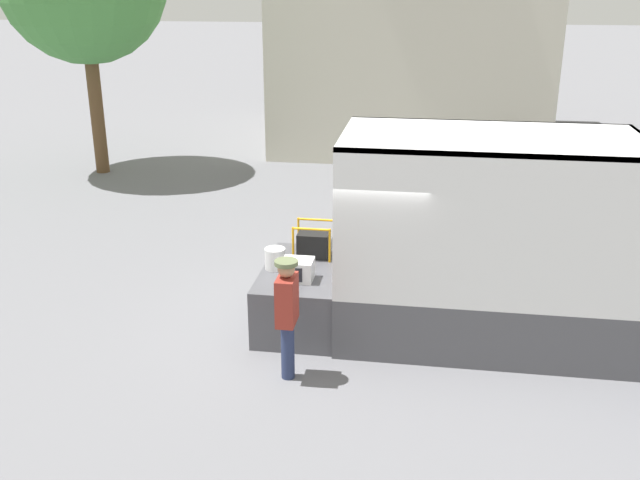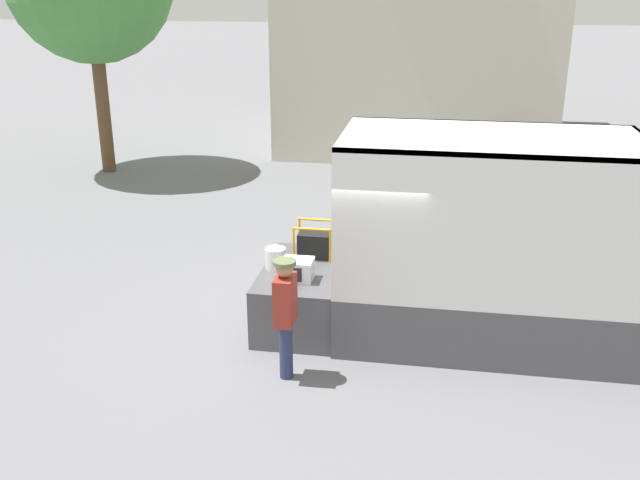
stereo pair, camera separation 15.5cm
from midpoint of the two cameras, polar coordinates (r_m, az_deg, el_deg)
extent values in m
plane|color=slate|center=(11.18, 2.13, -6.72)|extent=(160.00, 160.00, 0.00)
cube|color=#4C4C51|center=(10.95, 13.03, -5.28)|extent=(4.15, 2.21, 0.90)
cube|color=white|center=(11.43, 13.38, 3.94)|extent=(4.15, 0.06, 2.14)
cube|color=white|center=(9.38, 14.05, 0.33)|extent=(4.15, 0.06, 2.14)
cube|color=white|center=(10.75, 24.58, 1.61)|extent=(0.06, 2.21, 2.14)
cube|color=white|center=(10.14, 14.17, 7.92)|extent=(4.15, 2.21, 0.06)
cylinder|color=yellow|center=(10.89, 9.89, -1.47)|extent=(0.32, 0.32, 0.40)
cube|color=#B2A893|center=(10.28, 18.99, -3.94)|extent=(0.44, 0.32, 0.31)
cube|color=olive|center=(10.47, 11.62, -2.87)|extent=(0.44, 0.32, 0.27)
cube|color=#B2A893|center=(10.05, 15.10, -4.13)|extent=(0.44, 0.32, 0.29)
cube|color=#4C4C51|center=(11.07, -0.96, -4.41)|extent=(1.21, 2.10, 0.90)
cube|color=white|center=(10.44, -1.38, -2.39)|extent=(0.45, 0.39, 0.31)
cube|color=black|center=(10.27, -1.84, -2.79)|extent=(0.29, 0.01, 0.21)
cube|color=black|center=(11.31, -0.05, -0.33)|extent=(0.49, 0.40, 0.39)
cylinder|color=slate|center=(11.27, 0.93, -0.30)|extent=(0.18, 0.22, 0.22)
cylinder|color=orange|center=(11.12, -1.72, -0.29)|extent=(0.04, 0.04, 0.55)
cylinder|color=orange|center=(11.02, 1.22, -0.46)|extent=(0.04, 0.04, 0.55)
cylinder|color=orange|center=(11.54, -1.27, 0.51)|extent=(0.04, 0.04, 0.55)
cylinder|color=orange|center=(11.46, 1.57, 0.34)|extent=(0.04, 0.04, 0.55)
cylinder|color=orange|center=(10.98, -0.26, 0.87)|extent=(0.58, 0.04, 0.04)
cylinder|color=orange|center=(11.41, 0.14, 1.63)|extent=(0.58, 0.04, 0.04)
cylinder|color=silver|center=(10.84, -3.18, -1.48)|extent=(0.31, 0.31, 0.33)
cylinder|color=navy|center=(9.60, -2.26, -8.78)|extent=(0.18, 0.18, 0.82)
cube|color=maroon|center=(9.27, -2.33, -4.80)|extent=(0.24, 0.44, 0.65)
sphere|color=tan|center=(9.10, -2.37, -2.30)|extent=(0.23, 0.23, 0.23)
cylinder|color=#606B47|center=(9.06, -2.37, -1.81)|extent=(0.30, 0.30, 0.06)
cube|color=beige|center=(23.92, 8.25, 16.84)|extent=(8.08, 7.82, 7.49)
cylinder|color=brown|center=(20.53, -16.70, 9.56)|extent=(0.36, 0.36, 3.14)
camera|label=1|loc=(0.08, -89.58, 0.16)|focal=40.00mm
camera|label=2|loc=(0.08, 90.42, -0.16)|focal=40.00mm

